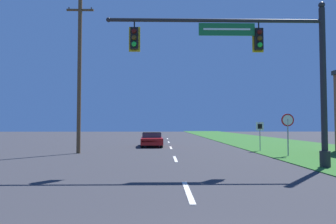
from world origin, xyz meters
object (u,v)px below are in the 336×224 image
Objects in this scene: stop_sign at (288,125)px; car_ahead at (152,139)px; signal_mast at (268,66)px; utility_pole_near at (79,72)px; route_sign_post at (260,130)px.

car_ahead is at bearing 134.96° from stop_sign.
stop_sign is (2.87, 4.79, -2.63)m from signal_mast.
utility_pole_near reaches higher than car_ahead.
signal_mast reaches higher than route_sign_post.
utility_pole_near is at bearing -126.33° from car_ahead.
stop_sign is (8.43, -8.44, 1.26)m from car_ahead.
signal_mast is 3.92× the size of stop_sign.
route_sign_post is 0.19× the size of utility_pole_near.
car_ahead is 1.83× the size of stop_sign.
stop_sign is 13.70m from utility_pole_near.
signal_mast is at bearing -120.99° from stop_sign.
utility_pole_near reaches higher than route_sign_post.
signal_mast is at bearing -67.22° from car_ahead.
stop_sign is at bearing -81.75° from route_sign_post.
car_ahead is at bearing 112.78° from signal_mast.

